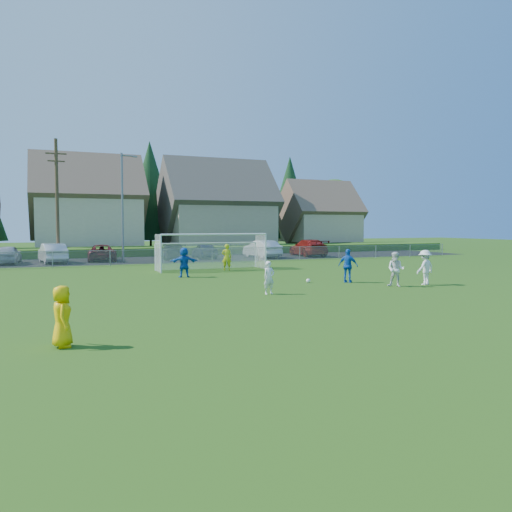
# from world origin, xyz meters

# --- Properties ---
(ground) EXTENTS (160.00, 160.00, 0.00)m
(ground) POSITION_xyz_m (0.00, 0.00, 0.00)
(ground) COLOR #193D0C
(ground) RESTS_ON ground
(asphalt_lot) EXTENTS (60.00, 60.00, 0.00)m
(asphalt_lot) POSITION_xyz_m (0.00, 27.50, 0.01)
(asphalt_lot) COLOR black
(asphalt_lot) RESTS_ON ground
(grass_embankment) EXTENTS (70.00, 6.00, 0.80)m
(grass_embankment) POSITION_xyz_m (0.00, 35.00, 0.40)
(grass_embankment) COLOR #1E420F
(grass_embankment) RESTS_ON ground
(soccer_ball) EXTENTS (0.22, 0.22, 0.22)m
(soccer_ball) POSITION_xyz_m (2.41, 6.60, 0.11)
(soccer_ball) COLOR white
(soccer_ball) RESTS_ON ground
(referee) EXTENTS (0.49, 0.76, 1.55)m
(referee) POSITION_xyz_m (-10.00, -3.34, 0.78)
(referee) COLOR #FFC105
(referee) RESTS_ON ground
(player_white_a) EXTENTS (0.59, 0.43, 1.47)m
(player_white_a) POSITION_xyz_m (-1.30, 3.40, 0.74)
(player_white_a) COLOR white
(player_white_a) RESTS_ON ground
(player_white_b) EXTENTS (1.03, 1.07, 1.73)m
(player_white_b) POSITION_xyz_m (5.61, 3.45, 0.86)
(player_white_b) COLOR white
(player_white_b) RESTS_ON ground
(player_white_c) EXTENTS (1.27, 0.90, 1.78)m
(player_white_c) POSITION_xyz_m (7.48, 3.49, 0.89)
(player_white_c) COLOR white
(player_white_c) RESTS_ON ground
(player_blue_a) EXTENTS (1.01, 1.08, 1.79)m
(player_blue_a) POSITION_xyz_m (4.43, 5.90, 0.90)
(player_blue_a) COLOR blue
(player_blue_a) RESTS_ON ground
(player_blue_b) EXTENTS (1.69, 0.75, 1.76)m
(player_blue_b) POSITION_xyz_m (-2.94, 11.89, 0.88)
(player_blue_b) COLOR blue
(player_blue_b) RESTS_ON ground
(goalkeeper) EXTENTS (0.76, 0.63, 1.79)m
(goalkeeper) POSITION_xyz_m (0.82, 15.09, 0.89)
(goalkeeper) COLOR yellow
(goalkeeper) RESTS_ON ground
(car_a) EXTENTS (2.02, 4.49, 1.50)m
(car_a) POSITION_xyz_m (-13.21, 26.89, 0.75)
(car_a) COLOR #9FA3A7
(car_a) RESTS_ON ground
(car_b) EXTENTS (2.30, 4.94, 1.57)m
(car_b) POSITION_xyz_m (-9.94, 26.78, 0.78)
(car_b) COLOR silver
(car_b) RESTS_ON ground
(car_c) EXTENTS (2.67, 5.13, 1.38)m
(car_c) POSITION_xyz_m (-6.04, 27.77, 0.69)
(car_c) COLOR #5B0A15
(car_c) RESTS_ON ground
(car_d) EXTENTS (2.61, 5.15, 1.43)m
(car_d) POSITION_xyz_m (0.07, 27.51, 0.72)
(car_d) COLOR black
(car_d) RESTS_ON ground
(car_e) EXTENTS (1.83, 4.22, 1.42)m
(car_e) POSITION_xyz_m (2.97, 27.39, 0.71)
(car_e) COLOR #11113D
(car_e) RESTS_ON ground
(car_f) EXTENTS (2.14, 5.04, 1.62)m
(car_f) POSITION_xyz_m (8.35, 26.48, 0.81)
(car_f) COLOR silver
(car_f) RESTS_ON ground
(car_g) EXTENTS (2.84, 5.86, 1.64)m
(car_g) POSITION_xyz_m (13.47, 26.81, 0.82)
(car_g) COLOR maroon
(car_g) RESTS_ON ground
(soccer_goal) EXTENTS (7.42, 1.90, 2.50)m
(soccer_goal) POSITION_xyz_m (0.00, 16.05, 1.63)
(soccer_goal) COLOR white
(soccer_goal) RESTS_ON ground
(chainlink_fence) EXTENTS (52.06, 0.06, 1.20)m
(chainlink_fence) POSITION_xyz_m (0.00, 22.00, 0.63)
(chainlink_fence) COLOR gray
(chainlink_fence) RESTS_ON ground
(streetlight) EXTENTS (1.38, 0.18, 9.00)m
(streetlight) POSITION_xyz_m (-4.45, 26.00, 4.84)
(streetlight) COLOR slate
(streetlight) RESTS_ON ground
(utility_pole) EXTENTS (1.60, 0.26, 10.00)m
(utility_pole) POSITION_xyz_m (-9.50, 27.00, 5.15)
(utility_pole) COLOR #473321
(utility_pole) RESTS_ON ground
(houses_row) EXTENTS (53.90, 11.45, 13.27)m
(houses_row) POSITION_xyz_m (1.97, 42.46, 7.33)
(houses_row) COLOR tan
(houses_row) RESTS_ON ground
(tree_row) EXTENTS (65.98, 12.36, 13.80)m
(tree_row) POSITION_xyz_m (1.04, 48.74, 6.91)
(tree_row) COLOR #382616
(tree_row) RESTS_ON ground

